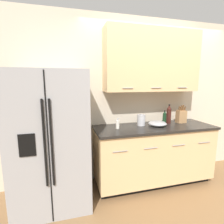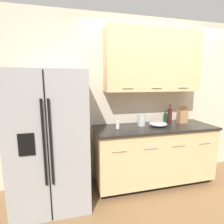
{
  "view_description": "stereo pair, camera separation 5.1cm",
  "coord_description": "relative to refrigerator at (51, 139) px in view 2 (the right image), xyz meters",
  "views": [
    {
      "loc": [
        -1.48,
        -1.68,
        1.6
      ],
      "look_at": [
        -0.85,
        0.67,
        1.18
      ],
      "focal_mm": 28.0,
      "sensor_mm": 36.0,
      "label": 1
    },
    {
      "loc": [
        -1.44,
        -1.69,
        1.6
      ],
      "look_at": [
        -0.85,
        0.67,
        1.18
      ],
      "focal_mm": 28.0,
      "sensor_mm": 36.0,
      "label": 2
    }
  ],
  "objects": [
    {
      "name": "soap_dispenser",
      "position": [
        0.92,
        0.09,
        0.12
      ],
      "size": [
        0.06,
        0.05,
        0.16
      ],
      "color": "silver",
      "rests_on": "counter_unit"
    },
    {
      "name": "steel_canister",
      "position": [
        1.33,
        0.17,
        0.14
      ],
      "size": [
        0.13,
        0.13,
        0.19
      ],
      "color": "#B7B7BA",
      "rests_on": "counter_unit"
    },
    {
      "name": "wall_back",
      "position": [
        1.64,
        0.38,
        0.59
      ],
      "size": [
        10.0,
        0.39,
        2.6
      ],
      "color": "beige",
      "rests_on": "ground_plane"
    },
    {
      "name": "mixing_bowl",
      "position": [
        1.55,
        0.07,
        0.1
      ],
      "size": [
        0.28,
        0.28,
        0.08
      ],
      "color": "#A3A3A5",
      "rests_on": "counter_unit"
    },
    {
      "name": "knife_block",
      "position": [
        2.05,
        0.18,
        0.17
      ],
      "size": [
        0.16,
        0.11,
        0.29
      ],
      "color": "#A87A4C",
      "rests_on": "counter_unit"
    },
    {
      "name": "wine_bottle",
      "position": [
        1.83,
        0.2,
        0.2
      ],
      "size": [
        0.07,
        0.07,
        0.31
      ],
      "color": "#3D1914",
      "rests_on": "counter_unit"
    },
    {
      "name": "refrigerator",
      "position": [
        0.0,
        0.0,
        0.0
      ],
      "size": [
        0.92,
        0.81,
        1.73
      ],
      "color": "#9E9EA0",
      "rests_on": "ground_plane"
    },
    {
      "name": "oil_bottle",
      "position": [
        1.72,
        0.16,
        0.16
      ],
      "size": [
        0.06,
        0.06,
        0.22
      ],
      "color": "black",
      "rests_on": "counter_unit"
    },
    {
      "name": "ground_plane",
      "position": [
        1.68,
        -0.59,
        -0.87
      ],
      "size": [
        14.0,
        14.0,
        0.0
      ],
      "primitive_type": "plane",
      "color": "olive"
    },
    {
      "name": "counter_unit",
      "position": [
        1.51,
        0.08,
        -0.4
      ],
      "size": [
        1.84,
        0.64,
        0.93
      ],
      "color": "black",
      "rests_on": "ground_plane"
    }
  ]
}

